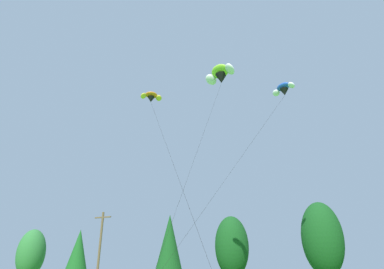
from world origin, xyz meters
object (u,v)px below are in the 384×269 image
utility_pole (99,252)px  parafoil_kite_high_blue_white (284,89)px  parafoil_kite_mid_orange (151,97)px  parafoil_kite_far_lime_white (220,75)px

utility_pole → parafoil_kite_high_blue_white: size_ratio=0.48×
utility_pole → parafoil_kite_high_blue_white: bearing=-3.5°
parafoil_kite_mid_orange → parafoil_kite_far_lime_white: (5.73, 4.43, 3.84)m
utility_pole → parafoil_kite_mid_orange: parafoil_kite_mid_orange is taller
parafoil_kite_high_blue_white → parafoil_kite_far_lime_white: parafoil_kite_far_lime_white is taller
utility_pole → parafoil_kite_far_lime_white: 23.74m
utility_pole → parafoil_kite_mid_orange: 18.64m
utility_pole → parafoil_kite_far_lime_white: size_ratio=0.43×
parafoil_kite_high_blue_white → parafoil_kite_mid_orange: 13.68m
parafoil_kite_high_blue_white → parafoil_kite_mid_orange: parafoil_kite_high_blue_white is taller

